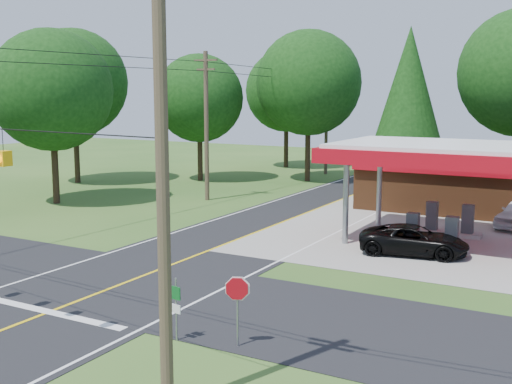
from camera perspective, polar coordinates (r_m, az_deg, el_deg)
The scene contains 13 objects.
ground at distance 25.32m, azimuth -11.90°, elevation -8.07°, with size 120.00×120.00×0.00m, color #2B551E.
main_highway at distance 25.31m, azimuth -11.90°, elevation -8.05°, with size 8.00×120.00×0.02m, color black.
cross_road at distance 25.31m, azimuth -11.90°, elevation -8.04°, with size 70.00×7.00×0.02m, color black.
lane_center_yellow at distance 25.31m, azimuth -11.90°, elevation -8.02°, with size 0.15×110.00×0.00m, color yellow.
gas_canopy at distance 32.07m, azimuth 16.40°, elevation 3.09°, with size 10.60×7.40×4.88m.
convenience_store at distance 41.91m, azimuth 20.67°, elevation 0.91°, with size 16.40×7.55×3.80m.
utility_pole_near_right at distance 14.13m, azimuth -8.36°, elevation 3.37°, with size 1.80×0.30×11.50m.
utility_pole_far_left at distance 43.48m, azimuth -4.43°, elevation 6.07°, with size 1.80×0.30×10.00m.
utility_pole_north at distance 57.79m, azimuth 6.28°, elevation 6.28°, with size 0.30×0.30×9.50m.
treeline_backdrop at distance 44.82m, azimuth 9.48°, elevation 8.99°, with size 70.27×51.59×13.30m.
suv_car at distance 29.88m, azimuth 13.86°, elevation -4.21°, with size 4.81×4.81×1.34m, color black.
octagonal_stop_sign at distance 18.55m, azimuth -1.68°, elevation -9.12°, with size 0.69×0.36×2.12m.
route_sign_post at distance 19.24m, azimuth -7.15°, elevation -9.86°, with size 0.39×0.11×1.93m.
Camera 1 is at (16.09, -18.13, 7.28)m, focal length 45.00 mm.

